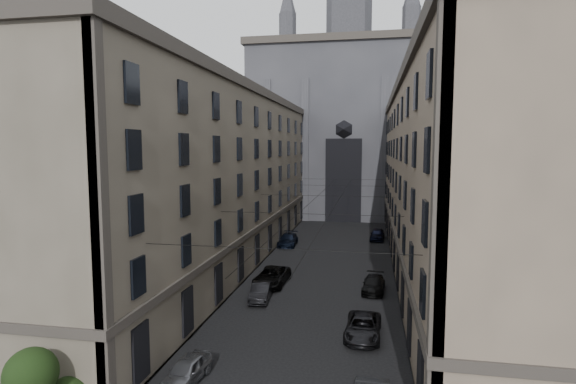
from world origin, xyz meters
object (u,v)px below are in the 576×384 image
Objects in this scene: car_right_far at (377,234)px; gothic_tower at (348,119)px; car_left_midnear at (261,292)px; car_right_midfar at (374,284)px; car_left_far at (288,240)px; car_left_near at (187,370)px; car_right_midnear at (363,327)px; car_left_midfar at (272,276)px.

gothic_tower is at bearing 106.92° from car_right_far.
car_left_midnear is 9.93m from car_right_midfar.
car_left_far is (-1.55, 20.56, 0.08)m from car_left_midnear.
car_right_far is at bearing 92.95° from car_right_midfar.
car_right_midnear is (9.15, 7.57, 0.02)m from car_left_near.
car_left_near is 13.42m from car_left_midnear.
car_left_midnear is 28.08m from car_right_far.
car_left_near is at bearing -94.35° from gothic_tower.
car_left_far is 1.18× the size of car_right_midfar.
car_left_far is (-5.75, -30.89, -17.03)m from gothic_tower.
car_left_far is 28.20m from car_right_midnear.
car_right_midfar is 22.46m from car_right_far.
car_right_midnear is 9.74m from car_right_midfar.
gothic_tower reaches higher than car_left_midfar.
car_right_midnear is 1.09× the size of car_right_far.
car_left_midnear is at bearing -94.67° from gothic_tower.
car_left_midnear is 0.85× the size of car_right_midnear.
car_right_far is (9.74, 26.34, 0.08)m from car_left_midnear.
car_left_midfar is at bearing -177.27° from car_right_midfar.
car_left_midnear is (-4.20, -51.45, -17.10)m from gothic_tower.
car_right_midnear is at bearing -85.79° from gothic_tower.
car_right_midnear is 1.11× the size of car_right_midfar.
gothic_tower is 13.72× the size of car_left_midnear.
car_right_far is at bearing 90.11° from car_right_midnear.
car_right_midfar is at bearing -87.06° from car_right_far.
car_right_far reaches higher than car_right_midfar.
car_left_far is at bearing 88.86° from car_left_midnear.
car_right_far reaches higher than car_left_midnear.
car_right_midnear is at bearing -71.03° from car_left_far.
gothic_tower is 59.93m from car_right_midnear.
car_right_midfar is (9.14, 3.88, -0.05)m from car_left_midnear.
car_left_near is at bearing -89.87° from car_left_midfar.
car_left_midnear is 0.80× the size of car_left_far.
car_right_far is at bearing 80.75° from car_left_near.
car_left_near reaches higher than car_right_midfar.
car_left_near is at bearing -137.94° from car_right_midnear.
car_right_midnear is (9.96, -26.39, -0.08)m from car_left_far.
car_left_far is 1.17× the size of car_right_far.
car_left_near is (-4.94, -64.84, -17.13)m from gothic_tower.
car_left_midnear reaches higher than car_left_near.
car_left_midfar is at bearing -86.33° from car_left_far.
car_left_near is 0.70× the size of car_left_midfar.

